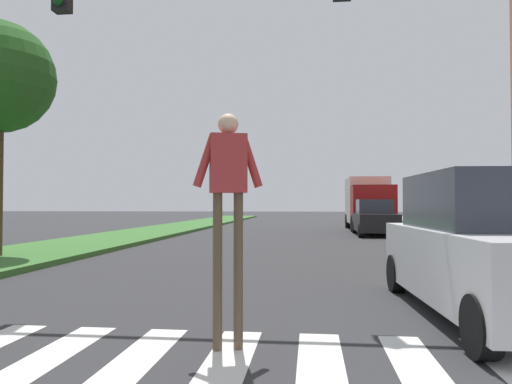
% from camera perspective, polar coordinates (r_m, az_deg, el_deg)
% --- Properties ---
extents(ground_plane, '(140.00, 140.00, 0.00)m').
position_cam_1_polar(ground_plane, '(26.25, 6.64, -4.73)').
color(ground_plane, '#2D2D30').
extents(crosswalk, '(7.65, 2.20, 0.01)m').
position_cam_1_polar(crosswalk, '(4.93, 7.62, -19.46)').
color(crosswalk, silver).
rests_on(crosswalk, ground_plane).
extents(median_strip, '(3.76, 64.00, 0.15)m').
position_cam_1_polar(median_strip, '(25.59, -12.20, -4.63)').
color(median_strip, '#386B2D').
rests_on(median_strip, ground_plane).
extents(sidewalk_right, '(3.00, 64.00, 0.15)m').
position_cam_1_polar(sidewalk_right, '(25.84, 26.69, -4.48)').
color(sidewalk_right, '#9E9991').
rests_on(sidewalk_right, ground_plane).
extents(traffic_light_gantry, '(8.40, 0.30, 6.00)m').
position_cam_1_polar(traffic_light_gantry, '(9.04, -22.17, 16.80)').
color(traffic_light_gantry, gold).
rests_on(traffic_light_gantry, median_strip).
extents(pedestrian_performer, '(0.74, 0.34, 2.49)m').
position_cam_1_polar(pedestrian_performer, '(5.14, -3.29, 0.04)').
color(pedestrian_performer, brown).
rests_on(pedestrian_performer, ground_plane).
extents(suv_crossing, '(2.17, 4.69, 1.97)m').
position_cam_1_polar(suv_crossing, '(7.42, 25.76, -5.91)').
color(suv_crossing, silver).
rests_on(suv_crossing, ground_plane).
extents(sedan_midblock, '(1.92, 4.34, 1.75)m').
position_cam_1_polar(sedan_midblock, '(24.39, 13.75, -3.06)').
color(sedan_midblock, black).
rests_on(sedan_midblock, ground_plane).
extents(truck_box_delivery, '(2.40, 6.20, 3.10)m').
position_cam_1_polar(truck_box_delivery, '(29.53, 13.02, -1.16)').
color(truck_box_delivery, maroon).
rests_on(truck_box_delivery, ground_plane).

